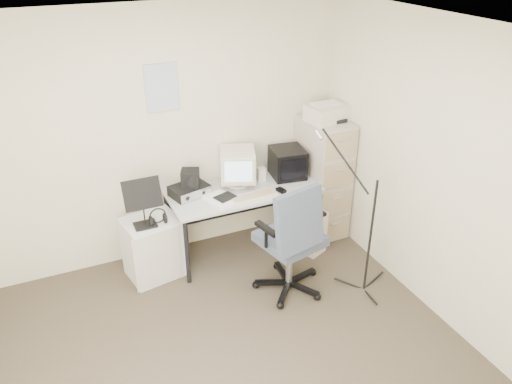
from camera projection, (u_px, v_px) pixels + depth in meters
name	position (u px, v px, depth m)	size (l,w,h in m)	color
floor	(242.00, 363.00, 3.94)	(3.60, 3.60, 0.01)	#40372A
ceiling	(236.00, 38.00, 2.77)	(3.60, 3.60, 0.01)	white
wall_back	(168.00, 138.00, 4.80)	(3.60, 0.02, 2.50)	beige
wall_right	(446.00, 180.00, 4.01)	(0.02, 3.60, 2.50)	beige
wall_calendar	(161.00, 88.00, 4.55)	(0.30, 0.02, 0.44)	white
filing_cabinet	(322.00, 177.00, 5.40)	(0.40, 0.60, 1.30)	#B2A597
printer	(327.00, 113.00, 5.05)	(0.41, 0.28, 0.16)	beige
desk	(243.00, 220.00, 5.17)	(1.50, 0.70, 0.73)	silver
crt_monitor	(238.00, 168.00, 4.99)	(0.34, 0.36, 0.37)	beige
crt_tv	(287.00, 163.00, 5.19)	(0.33, 0.35, 0.30)	black
desk_speaker	(261.00, 174.00, 5.12)	(0.08, 0.08, 0.14)	beige
keyboard	(253.00, 197.00, 4.82)	(0.46, 0.16, 0.03)	beige
mouse	(281.00, 190.00, 4.93)	(0.06, 0.10, 0.03)	black
radio_receiver	(189.00, 190.00, 4.85)	(0.35, 0.25, 0.10)	black
radio_speaker	(190.00, 178.00, 4.79)	(0.17, 0.16, 0.17)	black
papers	(221.00, 199.00, 4.77)	(0.23, 0.32, 0.02)	white
pc_tower	(302.00, 227.00, 5.28)	(0.22, 0.50, 0.47)	beige
office_chair	(290.00, 237.00, 4.49)	(0.67, 0.67, 1.16)	#4E5762
side_cart	(153.00, 247.00, 4.81)	(0.50, 0.40, 0.62)	silver
music_stand	(143.00, 202.00, 4.46)	(0.33, 0.18, 0.49)	black
headphones	(158.00, 219.00, 4.58)	(0.17, 0.17, 0.03)	black
mic_stand	(372.00, 221.00, 4.40)	(0.02, 0.02, 1.51)	black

